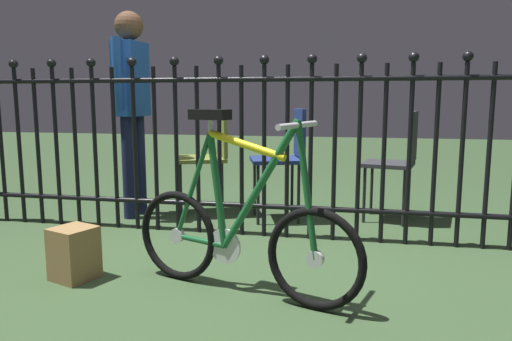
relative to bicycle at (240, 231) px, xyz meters
The scene contains 8 objects.
ground_plane 0.38m from the bicycle, 98.00° to the left, with size 20.00×20.00×0.00m, color #32492B.
iron_fence 1.07m from the bicycle, 95.99° to the left, with size 4.62×0.07×1.30m.
bicycle is the anchor object (origin of this frame).
chair_olive 1.74m from the bicycle, 112.14° to the left, with size 0.54×0.54×0.82m.
chair_charcoal 1.86m from the bicycle, 61.73° to the left, with size 0.45×0.44×0.86m.
chair_navy 1.53m from the bicycle, 89.72° to the left, with size 0.49×0.49×0.88m.
person_visitor 1.96m from the bicycle, 131.52° to the left, with size 0.22×0.48×1.64m.
display_crate 0.93m from the bicycle, behind, with size 0.20×0.20×0.28m, color olive.
Camera 1 is at (0.56, -2.40, 0.95)m, focal length 33.48 mm.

